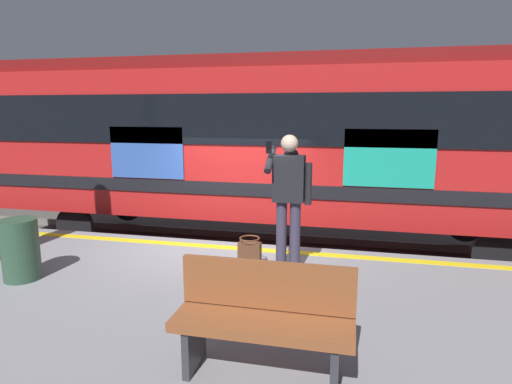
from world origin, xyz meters
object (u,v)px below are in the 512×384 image
train_carriage (274,137)px  trash_bin (20,249)px  bench (264,317)px  handbag (250,254)px  passenger (289,191)px

train_carriage → trash_bin: 5.15m
bench → trash_bin: 3.59m
handbag → bench: (-0.67, 2.27, 0.29)m
handbag → bench: bearing=106.4°
handbag → train_carriage: bearing=-84.9°
trash_bin → handbag: bearing=-159.2°
train_carriage → handbag: train_carriage is taller
bench → trash_bin: (3.37, -1.24, -0.10)m
train_carriage → passenger: 3.49m
passenger → bench: size_ratio=1.26×
passenger → handbag: (0.52, 0.03, -0.87)m
passenger → bench: 2.38m
passenger → handbag: passenger is taller
train_carriage → trash_bin: (2.40, 4.41, -1.17)m
train_carriage → bench: train_carriage is taller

